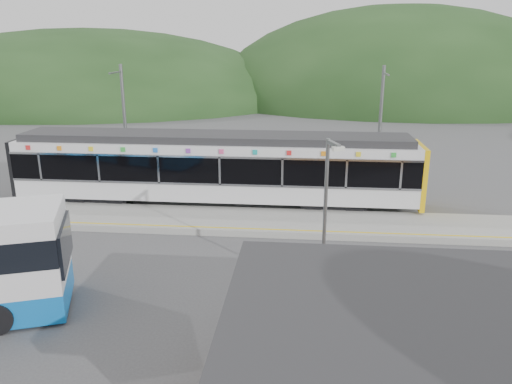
{
  "coord_description": "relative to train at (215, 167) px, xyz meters",
  "views": [
    {
      "loc": [
        2.93,
        -18.34,
        8.18
      ],
      "look_at": [
        1.09,
        1.0,
        2.29
      ],
      "focal_mm": 35.0,
      "sensor_mm": 36.0,
      "label": 1
    }
  ],
  "objects": [
    {
      "name": "yellow_line",
      "position": [
        1.48,
        -4.0,
        -1.76
      ],
      "size": [
        26.0,
        0.1,
        0.01
      ],
      "primitive_type": "cube",
      "color": "yellow",
      "rests_on": "platform"
    },
    {
      "name": "station_shelter",
      "position": [
        7.47,
        -15.0,
        -0.51
      ],
      "size": [
        9.2,
        6.2,
        3.0
      ],
      "color": "#986842",
      "rests_on": "ground"
    },
    {
      "name": "lamp_post",
      "position": [
        5.19,
        -9.11,
        1.12
      ],
      "size": [
        0.41,
        1.0,
        5.3
      ],
      "rotation": [
        0.0,
        0.0,
        0.34
      ],
      "color": "slate",
      "rests_on": "ground"
    },
    {
      "name": "ground",
      "position": [
        1.48,
        -6.0,
        -2.06
      ],
      "size": [
        120.0,
        120.0,
        0.0
      ],
      "primitive_type": "plane",
      "color": "#4C4C4F",
      "rests_on": "ground"
    },
    {
      "name": "hills",
      "position": [
        7.66,
        -0.71,
        -2.06
      ],
      "size": [
        146.0,
        149.0,
        26.0
      ],
      "color": "#1E3D19",
      "rests_on": "ground"
    },
    {
      "name": "catenary_mast_east",
      "position": [
        8.48,
        2.56,
        1.58
      ],
      "size": [
        0.18,
        1.8,
        7.0
      ],
      "color": "slate",
      "rests_on": "ground"
    },
    {
      "name": "catenary_mast_west",
      "position": [
        -5.52,
        2.56,
        1.58
      ],
      "size": [
        0.18,
        1.8,
        7.0
      ],
      "color": "slate",
      "rests_on": "ground"
    },
    {
      "name": "platform",
      "position": [
        1.48,
        -2.7,
        -1.91
      ],
      "size": [
        26.0,
        3.2,
        0.3
      ],
      "primitive_type": "cube",
      "color": "#9E9E99",
      "rests_on": "ground"
    },
    {
      "name": "train",
      "position": [
        0.0,
        0.0,
        0.0
      ],
      "size": [
        20.44,
        3.01,
        3.74
      ],
      "color": "black",
      "rests_on": "ground"
    }
  ]
}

